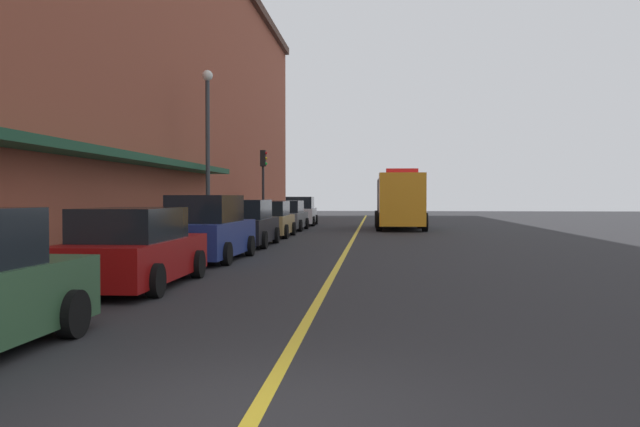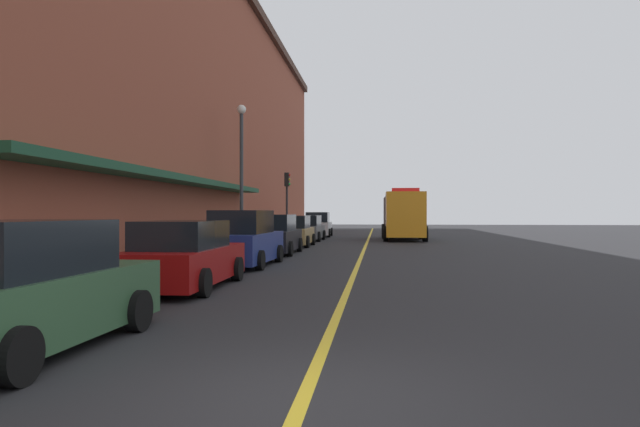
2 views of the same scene
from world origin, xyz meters
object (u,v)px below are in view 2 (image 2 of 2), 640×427
parking_meter_0 (222,232)px  street_lamp_left (241,160)px  parked_car_6 (318,225)px  parking_meter_3 (271,226)px  parking_meter_1 (295,223)px  parked_car_0 (19,291)px  parked_car_3 (274,235)px  parked_car_5 (307,229)px  parked_car_2 (244,240)px  traffic_light_near (287,192)px  parked_car_1 (184,256)px  parked_car_4 (292,232)px  utility_truck (403,216)px  parking_meter_2 (262,227)px

parking_meter_0 → street_lamp_left: (-0.60, 5.54, 3.34)m
parked_car_6 → parking_meter_3: size_ratio=3.48×
parking_meter_0 → parked_car_6: bearing=86.1°
parking_meter_1 → parked_car_0: bearing=-87.6°
parked_car_3 → parking_meter_0: bearing=154.8°
parking_meter_3 → parked_car_5: bearing=74.2°
parking_meter_0 → parking_meter_1: same height
parked_car_2 → traffic_light_near: bearing=6.0°
parked_car_1 → parked_car_6: 29.59m
parked_car_0 → parked_car_6: size_ratio=0.99×
parked_car_4 → parking_meter_0: 8.86m
parked_car_5 → traffic_light_near: traffic_light_near is taller
parked_car_1 → parking_meter_0: 8.43m
traffic_light_near → parked_car_4: bearing=-78.2°
parked_car_4 → parked_car_5: (0.02, 6.23, -0.01)m
parked_car_4 → parked_car_6: parked_car_6 is taller
parked_car_0 → utility_truck: size_ratio=0.59×
utility_truck → parking_meter_0: bearing=-25.2°
utility_truck → parked_car_0: bearing=-12.1°
parked_car_1 → utility_truck: (6.27, 25.29, 0.83)m
parked_car_0 → street_lamp_left: 20.60m
parking_meter_3 → traffic_light_near: (0.06, 5.36, 2.10)m
parked_car_2 → parked_car_3: size_ratio=0.99×
parked_car_1 → parked_car_3: bearing=-0.7°
parking_meter_3 → street_lamp_left: bearing=-97.9°
parking_meter_3 → parking_meter_2: bearing=-90.0°
parked_car_0 → parking_meter_0: 14.71m
parked_car_6 → parking_meter_3: bearing=171.1°
parking_meter_2 → parked_car_3: bearing=-71.3°
parked_car_3 → parked_car_5: 11.83m
parked_car_4 → traffic_light_near: traffic_light_near is taller
parked_car_4 → parking_meter_1: parked_car_4 is taller
parking_meter_0 → traffic_light_near: 15.39m
parking_meter_1 → street_lamp_left: 14.12m
parked_car_0 → parked_car_6: bearing=1.7°
parking_meter_0 → parking_meter_2: size_ratio=1.00×
parked_car_3 → parking_meter_2: size_ratio=3.64×
parking_meter_2 → parked_car_6: bearing=84.0°
parked_car_6 → parked_car_5: bearing=178.2°
parked_car_1 → utility_truck: 26.07m
parked_car_0 → parking_meter_0: (-1.41, 14.64, 0.25)m
parked_car_5 → parked_car_4: bearing=-179.2°
parked_car_5 → parking_meter_3: 5.29m
parked_car_0 → parked_car_3: 17.78m
parked_car_3 → parked_car_6: parked_car_6 is taller
parking_meter_1 → street_lamp_left: bearing=-92.5°
street_lamp_left → parked_car_4: bearing=57.8°
parked_car_6 → traffic_light_near: bearing=165.4°
parked_car_5 → parked_car_6: (0.02, 6.31, 0.09)m
parking_meter_0 → parked_car_4: bearing=80.8°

